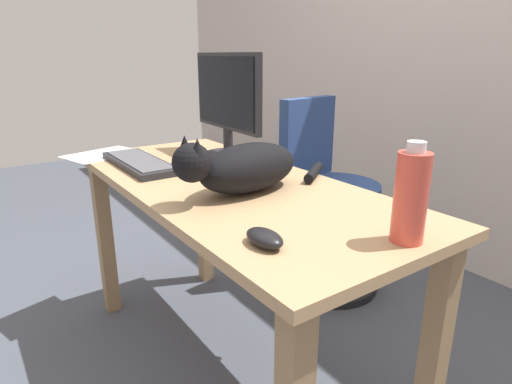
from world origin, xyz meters
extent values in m
plane|color=#474C56|center=(0.00, 0.00, 0.00)|extent=(8.00, 8.00, 0.00)
cube|color=beige|center=(0.00, 1.51, 1.30)|extent=(6.00, 0.04, 2.60)
cube|color=tan|center=(0.00, 0.00, 0.73)|extent=(1.44, 0.62, 0.03)
cube|color=#977752|center=(-0.66, -0.25, 0.36)|extent=(0.06, 0.06, 0.72)
cube|color=#977752|center=(-0.66, 0.25, 0.36)|extent=(0.06, 0.06, 0.72)
cube|color=#977752|center=(0.66, 0.25, 0.36)|extent=(0.06, 0.06, 0.72)
cylinder|color=black|center=(-0.23, 0.75, 0.02)|extent=(0.48, 0.48, 0.04)
cylinder|color=black|center=(-0.23, 0.75, 0.25)|extent=(0.06, 0.06, 0.49)
cylinder|color=navy|center=(-0.23, 0.75, 0.52)|extent=(0.44, 0.44, 0.06)
cube|color=navy|center=(-0.42, 0.72, 0.75)|extent=(0.11, 0.36, 0.40)
cylinder|color=#232328|center=(-0.32, 0.20, 0.75)|extent=(0.20, 0.20, 0.01)
cylinder|color=#232328|center=(-0.32, 0.20, 0.81)|extent=(0.04, 0.04, 0.10)
cube|color=#232328|center=(-0.32, 0.20, 1.01)|extent=(0.48, 0.05, 0.30)
cube|color=black|center=(-0.32, 0.19, 1.01)|extent=(0.45, 0.02, 0.27)
cube|color=#232328|center=(-0.37, -0.17, 0.76)|extent=(0.44, 0.15, 0.02)
cube|color=#515156|center=(-0.37, -0.17, 0.77)|extent=(0.40, 0.12, 0.00)
ellipsoid|color=black|center=(0.13, 0.00, 0.82)|extent=(0.23, 0.38, 0.15)
sphere|color=black|center=(0.16, -0.21, 0.87)|extent=(0.11, 0.11, 0.11)
cone|color=black|center=(0.19, -0.20, 0.92)|extent=(0.04, 0.04, 0.04)
cone|color=black|center=(0.13, -0.21, 0.92)|extent=(0.04, 0.04, 0.04)
cylinder|color=black|center=(0.13, 0.27, 0.77)|extent=(0.13, 0.16, 0.03)
ellipsoid|color=black|center=(0.48, -0.20, 0.76)|extent=(0.11, 0.06, 0.04)
cube|color=white|center=(-0.65, -0.22, 0.75)|extent=(0.28, 0.34, 0.00)
cylinder|color=#D84C3D|center=(0.65, 0.08, 0.85)|extent=(0.07, 0.07, 0.21)
cylinder|color=silver|center=(0.65, 0.08, 0.97)|extent=(0.04, 0.04, 0.02)
camera|label=1|loc=(1.19, -0.72, 1.15)|focal=30.20mm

